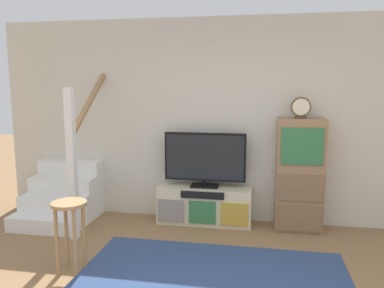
{
  "coord_description": "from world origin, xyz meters",
  "views": [
    {
      "loc": [
        0.43,
        -2.67,
        1.83
      ],
      "look_at": [
        -0.38,
        1.71,
        1.14
      ],
      "focal_mm": 35.93,
      "sensor_mm": 36.0,
      "label": 1
    }
  ],
  "objects_px": {
    "television": "(205,158)",
    "bar_stool_near": "(70,220)",
    "media_console": "(204,205)",
    "desk_clock": "(301,108)",
    "side_cabinet": "(300,175)"
  },
  "relations": [
    {
      "from": "side_cabinet",
      "to": "television",
      "type": "bearing_deg",
      "value": 179.35
    },
    {
      "from": "media_console",
      "to": "bar_stool_near",
      "type": "distance_m",
      "value": 1.92
    },
    {
      "from": "media_console",
      "to": "desk_clock",
      "type": "relative_size",
      "value": 4.71
    },
    {
      "from": "media_console",
      "to": "bar_stool_near",
      "type": "relative_size",
      "value": 1.74
    },
    {
      "from": "television",
      "to": "bar_stool_near",
      "type": "xyz_separation_m",
      "value": [
        -1.09,
        -1.58,
        -0.35
      ]
    },
    {
      "from": "media_console",
      "to": "side_cabinet",
      "type": "relative_size",
      "value": 0.87
    },
    {
      "from": "media_console",
      "to": "television",
      "type": "xyz_separation_m",
      "value": [
        0.0,
        0.02,
        0.63
      ]
    },
    {
      "from": "television",
      "to": "side_cabinet",
      "type": "height_order",
      "value": "side_cabinet"
    },
    {
      "from": "television",
      "to": "bar_stool_near",
      "type": "distance_m",
      "value": 1.95
    },
    {
      "from": "television",
      "to": "bar_stool_near",
      "type": "relative_size",
      "value": 1.51
    },
    {
      "from": "desk_clock",
      "to": "bar_stool_near",
      "type": "relative_size",
      "value": 0.37
    },
    {
      "from": "television",
      "to": "bar_stool_near",
      "type": "bearing_deg",
      "value": -124.61
    },
    {
      "from": "media_console",
      "to": "side_cabinet",
      "type": "distance_m",
      "value": 1.29
    },
    {
      "from": "media_console",
      "to": "television",
      "type": "distance_m",
      "value": 0.63
    },
    {
      "from": "media_console",
      "to": "bar_stool_near",
      "type": "xyz_separation_m",
      "value": [
        -1.09,
        -1.56,
        0.28
      ]
    }
  ]
}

